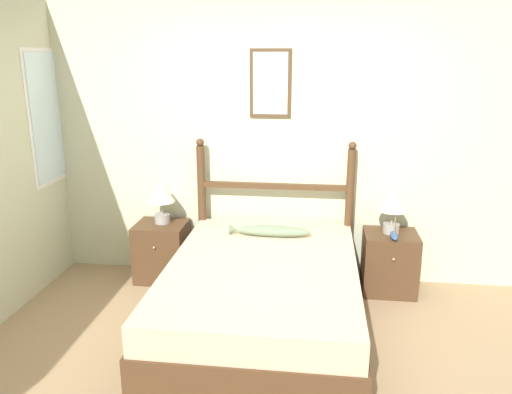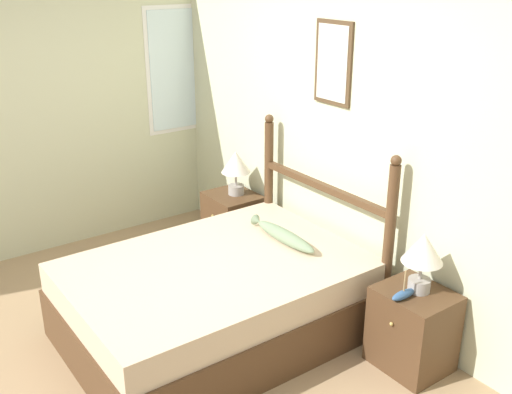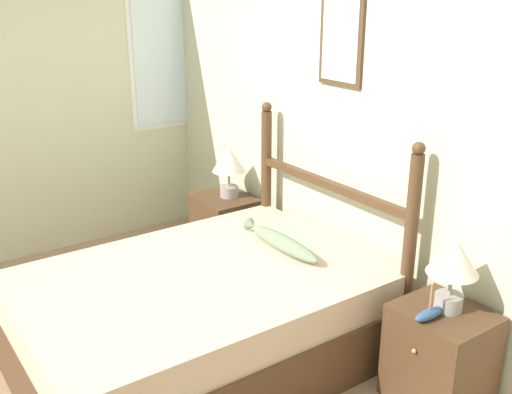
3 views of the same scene
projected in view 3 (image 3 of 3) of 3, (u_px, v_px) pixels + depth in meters
wall_back at (349, 127)px, 3.76m from camera, size 6.40×0.08×2.55m
bed at (199, 318)px, 3.50m from camera, size 1.44×2.03×0.57m
headboard at (328, 214)px, 3.88m from camera, size 1.44×0.08×1.34m
nightstand_left at (226, 230)px, 4.77m from camera, size 0.47×0.43×0.55m
nightstand_right at (440, 357)px, 3.15m from camera, size 0.47×0.43×0.55m
table_lamp_left at (229, 163)px, 4.60m from camera, size 0.26×0.26×0.40m
table_lamp_right at (453, 261)px, 2.97m from camera, size 0.26×0.26×0.40m
model_boat at (429, 314)px, 2.97m from camera, size 0.06×0.20×0.20m
fish_pillow at (282, 242)px, 3.70m from camera, size 0.70×0.12×0.10m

